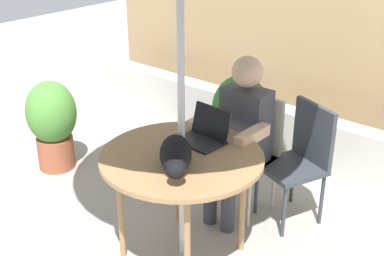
{
  "coord_description": "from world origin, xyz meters",
  "views": [
    {
      "loc": [
        1.87,
        -2.14,
        2.24
      ],
      "look_at": [
        0.0,
        0.1,
        0.9
      ],
      "focal_mm": 48.24,
      "sensor_mm": 36.0,
      "label": 1
    }
  ],
  "objects_px": {
    "potted_plant_near_fence": "(52,121)",
    "chair_occupied": "(251,145)",
    "patio_table": "(182,164)",
    "chair_empty": "(301,154)",
    "person_seated": "(240,131)",
    "laptop": "(206,131)",
    "potted_plant_by_chair": "(240,116)",
    "cat": "(176,156)"
  },
  "relations": [
    {
      "from": "patio_table",
      "to": "chair_occupied",
      "type": "relative_size",
      "value": 1.17
    },
    {
      "from": "laptop",
      "to": "potted_plant_by_chair",
      "type": "relative_size",
      "value": 0.4
    },
    {
      "from": "potted_plant_by_chair",
      "to": "chair_empty",
      "type": "bearing_deg",
      "value": -27.93
    },
    {
      "from": "chair_occupied",
      "to": "cat",
      "type": "bearing_deg",
      "value": -84.86
    },
    {
      "from": "laptop",
      "to": "potted_plant_by_chair",
      "type": "height_order",
      "value": "laptop"
    },
    {
      "from": "laptop",
      "to": "cat",
      "type": "distance_m",
      "value": 0.43
    },
    {
      "from": "potted_plant_by_chair",
      "to": "laptop",
      "type": "bearing_deg",
      "value": -66.57
    },
    {
      "from": "patio_table",
      "to": "chair_empty",
      "type": "distance_m",
      "value": 0.98
    },
    {
      "from": "chair_empty",
      "to": "laptop",
      "type": "xyz_separation_m",
      "value": [
        -0.38,
        -0.63,
        0.29
      ]
    },
    {
      "from": "laptop",
      "to": "potted_plant_near_fence",
      "type": "distance_m",
      "value": 1.68
    },
    {
      "from": "patio_table",
      "to": "chair_empty",
      "type": "relative_size",
      "value": 1.17
    },
    {
      "from": "chair_occupied",
      "to": "potted_plant_near_fence",
      "type": "height_order",
      "value": "chair_occupied"
    },
    {
      "from": "patio_table",
      "to": "potted_plant_by_chair",
      "type": "bearing_deg",
      "value": 109.96
    },
    {
      "from": "patio_table",
      "to": "laptop",
      "type": "distance_m",
      "value": 0.29
    },
    {
      "from": "cat",
      "to": "potted_plant_by_chair",
      "type": "bearing_deg",
      "value": 110.97
    },
    {
      "from": "cat",
      "to": "chair_empty",
      "type": "bearing_deg",
      "value": 74.96
    },
    {
      "from": "chair_occupied",
      "to": "potted_plant_by_chair",
      "type": "relative_size",
      "value": 1.1
    },
    {
      "from": "potted_plant_near_fence",
      "to": "cat",
      "type": "bearing_deg",
      "value": -11.34
    },
    {
      "from": "patio_table",
      "to": "chair_empty",
      "type": "height_order",
      "value": "chair_empty"
    },
    {
      "from": "cat",
      "to": "potted_plant_by_chair",
      "type": "distance_m",
      "value": 1.65
    },
    {
      "from": "chair_occupied",
      "to": "laptop",
      "type": "height_order",
      "value": "laptop"
    },
    {
      "from": "chair_occupied",
      "to": "chair_empty",
      "type": "bearing_deg",
      "value": 15.98
    },
    {
      "from": "potted_plant_near_fence",
      "to": "chair_occupied",
      "type": "bearing_deg",
      "value": 19.71
    },
    {
      "from": "patio_table",
      "to": "person_seated",
      "type": "xyz_separation_m",
      "value": [
        0.0,
        0.63,
        0.0
      ]
    },
    {
      "from": "person_seated",
      "to": "potted_plant_by_chair",
      "type": "distance_m",
      "value": 0.9
    },
    {
      "from": "chair_empty",
      "to": "cat",
      "type": "relative_size",
      "value": 1.66
    },
    {
      "from": "chair_empty",
      "to": "patio_table",
      "type": "bearing_deg",
      "value": -112.21
    },
    {
      "from": "chair_occupied",
      "to": "chair_empty",
      "type": "xyz_separation_m",
      "value": [
        0.37,
        0.1,
        0.0
      ]
    },
    {
      "from": "person_seated",
      "to": "cat",
      "type": "bearing_deg",
      "value": -83.83
    },
    {
      "from": "laptop",
      "to": "potted_plant_near_fence",
      "type": "height_order",
      "value": "laptop"
    },
    {
      "from": "chair_occupied",
      "to": "cat",
      "type": "xyz_separation_m",
      "value": [
        0.08,
        -0.94,
        0.31
      ]
    },
    {
      "from": "patio_table",
      "to": "potted_plant_by_chair",
      "type": "xyz_separation_m",
      "value": [
        -0.49,
        1.35,
        -0.26
      ]
    },
    {
      "from": "patio_table",
      "to": "potted_plant_near_fence",
      "type": "bearing_deg",
      "value": 173.17
    },
    {
      "from": "chair_empty",
      "to": "laptop",
      "type": "bearing_deg",
      "value": -121.38
    },
    {
      "from": "chair_empty",
      "to": "person_seated",
      "type": "relative_size",
      "value": 0.72
    },
    {
      "from": "patio_table",
      "to": "person_seated",
      "type": "relative_size",
      "value": 0.84
    },
    {
      "from": "person_seated",
      "to": "potted_plant_by_chair",
      "type": "bearing_deg",
      "value": 124.38
    },
    {
      "from": "chair_empty",
      "to": "potted_plant_near_fence",
      "type": "height_order",
      "value": "chair_empty"
    },
    {
      "from": "chair_empty",
      "to": "laptop",
      "type": "relative_size",
      "value": 2.78
    },
    {
      "from": "patio_table",
      "to": "person_seated",
      "type": "height_order",
      "value": "person_seated"
    },
    {
      "from": "chair_occupied",
      "to": "person_seated",
      "type": "distance_m",
      "value": 0.23
    },
    {
      "from": "cat",
      "to": "potted_plant_near_fence",
      "type": "xyz_separation_m",
      "value": [
        -1.74,
        0.35,
        -0.39
      ]
    }
  ]
}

